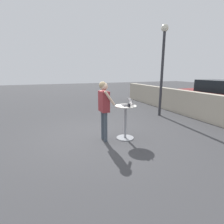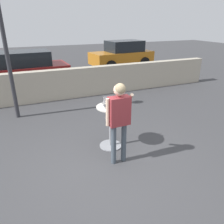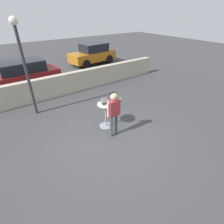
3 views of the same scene
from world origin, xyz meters
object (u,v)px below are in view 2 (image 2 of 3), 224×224
Objects in this scene: parked_car_further_down at (122,54)px; street_lamp at (3,30)px; standing_person at (119,113)px; laptop at (110,104)px; coffee_mug at (119,103)px; parked_car_near_street at (19,70)px; cafe_table at (111,124)px.

street_lamp is (-6.48, -5.76, 1.77)m from parked_car_further_down.
laptop is at bearing 82.41° from standing_person.
parked_car_further_down is 1.02× the size of street_lamp.
coffee_mug is at bearing -116.13° from parked_car_further_down.
parked_car_near_street is (-2.05, 6.42, -0.29)m from coffee_mug.
street_lamp is at bearing 129.30° from coffee_mug.
cafe_table is 0.23× the size of parked_car_near_street.
cafe_table is 8.93× the size of coffee_mug.
cafe_table is at bearing -53.50° from street_lamp.
standing_person is 10.27m from parked_car_further_down.
cafe_table is at bearing -95.19° from laptop.
cafe_table is 0.26× the size of street_lamp.
parked_car_further_down is (4.51, 9.22, -0.29)m from standing_person.
laptop is (0.01, 0.06, 0.50)m from cafe_table.
standing_person is 7.31m from parked_car_near_street.
parked_car_near_street is at bearing 105.91° from cafe_table.
cafe_table is 3.09× the size of laptop.
laptop is 0.08× the size of parked_car_further_down.
coffee_mug is at bearing -16.53° from laptop.
laptop reaches higher than coffee_mug.
standing_person reaches higher than coffee_mug.
street_lamp reaches higher than parked_car_further_down.
standing_person is 4.25m from street_lamp.
parked_car_further_down is 8.85m from street_lamp.
coffee_mug is (0.21, -0.06, 0.00)m from laptop.
parked_car_further_down is (6.24, 2.13, 0.05)m from parked_car_near_street.
street_lamp is (-1.97, 3.46, 1.48)m from standing_person.
parked_car_near_street is 1.13× the size of street_lamp.
street_lamp is at bearing -93.71° from parked_car_near_street.
standing_person is 0.44× the size of street_lamp.
parked_car_near_street is at bearing -161.17° from parked_car_further_down.
street_lamp is (-2.07, 2.79, 2.03)m from cafe_table.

